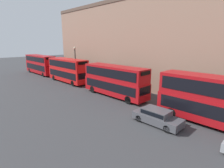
# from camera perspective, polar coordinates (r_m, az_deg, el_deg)

# --- Properties ---
(bus_leading) EXTENTS (2.59, 10.45, 4.44)m
(bus_leading) POSITION_cam_1_polar(r_m,az_deg,el_deg) (17.79, 31.52, -4.51)
(bus_leading) COLOR #A80F14
(bus_leading) RESTS_ON ground
(bus_second_in_queue) EXTENTS (2.59, 10.16, 4.22)m
(bus_second_in_queue) POSITION_cam_1_polar(r_m,az_deg,el_deg) (23.99, 0.89, 1.43)
(bus_second_in_queue) COLOR #A80F14
(bus_second_in_queue) RESTS_ON ground
(bus_third_in_queue) EXTENTS (2.59, 10.10, 4.36)m
(bus_third_in_queue) POSITION_cam_1_polar(r_m,az_deg,el_deg) (33.70, -14.28, 4.63)
(bus_third_in_queue) COLOR red
(bus_third_in_queue) RESTS_ON ground
(bus_trailing) EXTENTS (2.59, 11.22, 4.37)m
(bus_trailing) POSITION_cam_1_polar(r_m,az_deg,el_deg) (44.79, -22.40, 6.14)
(bus_trailing) COLOR #A80F14
(bus_trailing) RESTS_ON ground
(car_hatchback) EXTENTS (1.78, 4.49, 1.42)m
(car_hatchback) POSITION_cam_1_polar(r_m,az_deg,el_deg) (16.71, 14.39, -10.15)
(car_hatchback) COLOR #47474C
(car_hatchback) RESTS_ON ground
(street_lamp) EXTENTS (0.44, 0.44, 6.51)m
(street_lamp) POSITION_cam_1_polar(r_m,az_deg,el_deg) (35.04, -11.89, 7.74)
(street_lamp) COLOR black
(street_lamp) RESTS_ON ground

